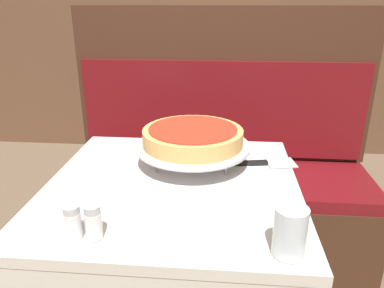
{
  "coord_description": "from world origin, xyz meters",
  "views": [
    {
      "loc": [
        0.15,
        -1.01,
        1.26
      ],
      "look_at": [
        0.05,
        0.1,
        0.83
      ],
      "focal_mm": 35.0,
      "sensor_mm": 36.0,
      "label": 1
    }
  ],
  "objects": [
    {
      "name": "water_glass_near",
      "position": [
        0.3,
        -0.31,
        0.8
      ],
      "size": [
        0.07,
        0.07,
        0.11
      ],
      "color": "silver",
      "rests_on": "dining_table_front"
    },
    {
      "name": "condiment_caddy",
      "position": [
        0.1,
        1.54,
        0.77
      ],
      "size": [
        0.14,
        0.14,
        0.16
      ],
      "color": "black",
      "rests_on": "dining_table_rear"
    },
    {
      "name": "pizza_server",
      "position": [
        0.27,
        0.16,
        0.75
      ],
      "size": [
        0.26,
        0.1,
        0.01
      ],
      "color": "#BCBCC1",
      "rests_on": "dining_table_front"
    },
    {
      "name": "dining_table_rear",
      "position": [
        0.11,
        1.57,
        0.63
      ],
      "size": [
        0.74,
        0.74,
        0.73
      ],
      "color": "red",
      "rests_on": "ground_plane"
    },
    {
      "name": "pepper_shaker",
      "position": [
        -0.14,
        -0.29,
        0.79
      ],
      "size": [
        0.04,
        0.04,
        0.08
      ],
      "color": "silver",
      "rests_on": "dining_table_front"
    },
    {
      "name": "booth_bench",
      "position": [
        0.14,
        0.74,
        0.34
      ],
      "size": [
        1.51,
        0.52,
        1.24
      ],
      "color": "#3D2316",
      "rests_on": "ground_plane"
    },
    {
      "name": "salt_shaker",
      "position": [
        -0.19,
        -0.29,
        0.78
      ],
      "size": [
        0.04,
        0.04,
        0.08
      ],
      "color": "silver",
      "rests_on": "dining_table_front"
    },
    {
      "name": "dining_table_front",
      "position": [
        0.0,
        0.0,
        0.63
      ],
      "size": [
        0.76,
        0.76,
        0.74
      ],
      "color": "beige",
      "rests_on": "ground_plane"
    },
    {
      "name": "deep_dish_pizza",
      "position": [
        0.05,
        0.13,
        0.85
      ],
      "size": [
        0.33,
        0.33,
        0.06
      ],
      "color": "tan",
      "rests_on": "pizza_pan_stand"
    },
    {
      "name": "back_wall_panel",
      "position": [
        0.0,
        2.16,
        1.2
      ],
      "size": [
        6.0,
        0.04,
        2.4
      ],
      "primitive_type": "cube",
      "color": "brown",
      "rests_on": "ground_plane"
    },
    {
      "name": "pizza_pan_stand",
      "position": [
        0.05,
        0.13,
        0.81
      ],
      "size": [
        0.38,
        0.38,
        0.08
      ],
      "color": "#ADADB2",
      "rests_on": "dining_table_front"
    }
  ]
}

